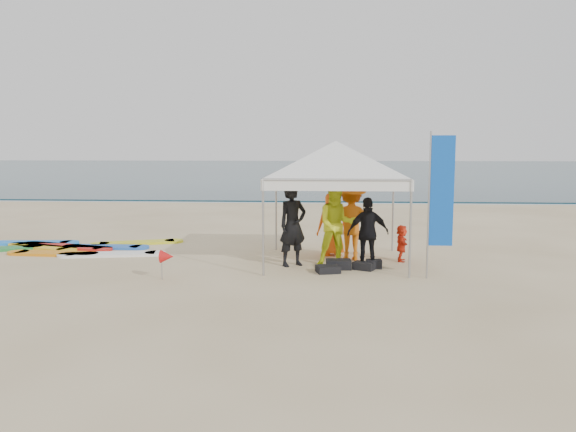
# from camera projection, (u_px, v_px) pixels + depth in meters

# --- Properties ---
(ground) EXTENTS (120.00, 120.00, 0.00)m
(ground) POSITION_uv_depth(u_px,v_px,m) (229.00, 294.00, 10.73)
(ground) COLOR beige
(ground) RESTS_ON ground
(ocean) EXTENTS (160.00, 84.00, 0.08)m
(ocean) POSITION_uv_depth(u_px,v_px,m) (312.00, 169.00, 70.14)
(ocean) COLOR #0C2633
(ocean) RESTS_ON ground
(shoreline_foam) EXTENTS (160.00, 1.20, 0.01)m
(shoreline_foam) POSITION_uv_depth(u_px,v_px,m) (290.00, 202.00, 28.76)
(shoreline_foam) COLOR silver
(shoreline_foam) RESTS_ON ground
(person_black_a) EXTENTS (0.85, 0.78, 1.94)m
(person_black_a) POSITION_uv_depth(u_px,v_px,m) (293.00, 225.00, 13.21)
(person_black_a) COLOR black
(person_black_a) RESTS_ON ground
(person_yellow) EXTENTS (1.07, 0.90, 1.96)m
(person_yellow) POSITION_uv_depth(u_px,v_px,m) (337.00, 225.00, 13.23)
(person_yellow) COLOR #E7F422
(person_yellow) RESTS_ON ground
(person_orange_a) EXTENTS (1.28, 0.78, 1.94)m
(person_orange_a) POSITION_uv_depth(u_px,v_px,m) (351.00, 221.00, 13.92)
(person_orange_a) COLOR orange
(person_orange_a) RESTS_ON ground
(person_black_b) EXTENTS (1.02, 0.55, 1.65)m
(person_black_b) POSITION_uv_depth(u_px,v_px,m) (368.00, 233.00, 12.99)
(person_black_b) COLOR black
(person_black_b) RESTS_ON ground
(person_orange_b) EXTENTS (0.93, 0.74, 1.65)m
(person_orange_b) POSITION_uv_depth(u_px,v_px,m) (333.00, 224.00, 14.51)
(person_orange_b) COLOR orange
(person_orange_b) RESTS_ON ground
(person_seated) EXTENTS (0.36, 0.86, 0.90)m
(person_seated) POSITION_uv_depth(u_px,v_px,m) (402.00, 243.00, 13.79)
(person_seated) COLOR red
(person_seated) RESTS_ON ground
(canopy_tent) EXTENTS (4.47, 4.47, 3.37)m
(canopy_tent) POSITION_uv_depth(u_px,v_px,m) (336.00, 141.00, 13.40)
(canopy_tent) COLOR #A5A5A8
(canopy_tent) RESTS_ON ground
(feather_flag) EXTENTS (0.53, 0.04, 3.13)m
(feather_flag) POSITION_uv_depth(u_px,v_px,m) (440.00, 193.00, 11.80)
(feather_flag) COLOR #A5A5A8
(feather_flag) RESTS_ON ground
(marker_pennant) EXTENTS (0.28, 0.28, 0.64)m
(marker_pennant) POSITION_uv_depth(u_px,v_px,m) (167.00, 257.00, 11.87)
(marker_pennant) COLOR #A5A5A8
(marker_pennant) RESTS_ON ground
(gear_pile) EXTENTS (1.54, 0.94, 0.22)m
(gear_pile) POSITION_uv_depth(u_px,v_px,m) (347.00, 266.00, 12.85)
(gear_pile) COLOR black
(gear_pile) RESTS_ON ground
(surfboard_spread) EXTENTS (5.47, 2.86, 0.07)m
(surfboard_spread) POSITION_uv_depth(u_px,v_px,m) (69.00, 248.00, 15.52)
(surfboard_spread) COLOR #227F36
(surfboard_spread) RESTS_ON ground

